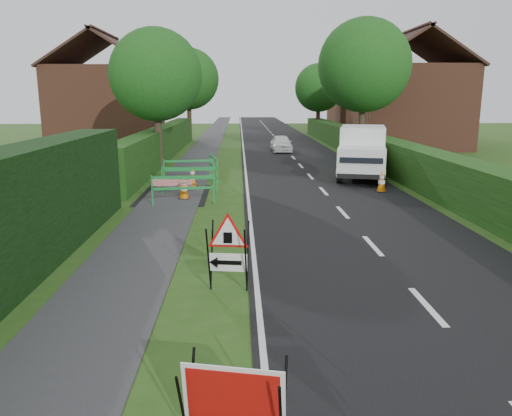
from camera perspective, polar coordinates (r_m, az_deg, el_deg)
name	(u,v)px	position (r m, az deg, el deg)	size (l,w,h in m)	color
ground	(285,337)	(7.63, 3.36, -14.56)	(120.00, 120.00, 0.00)	#244914
road_surface	(277,139)	(42.02, 2.36, 7.87)	(6.00, 90.00, 0.02)	black
footpath	(211,139)	(41.96, -5.22, 7.83)	(2.00, 90.00, 0.02)	#2D2D30
hedge_west_far	(163,158)	(29.29, -10.53, 5.59)	(1.00, 24.00, 1.80)	#14380F
hedge_east	(393,173)	(24.11, 15.37, 3.87)	(1.20, 50.00, 1.50)	#14380F
house_west	(108,105)	(37.92, -16.56, 11.24)	(7.50, 7.40, 7.88)	brown
house_east_a	(407,105)	(36.66, 16.90, 11.18)	(7.50, 7.40, 7.88)	brown
house_east_b	(370,103)	(50.37, 12.85, 11.66)	(7.50, 7.40, 7.88)	brown
tree_nw	(156,75)	(25.08, -11.38, 14.68)	(4.40, 4.40, 6.70)	#2D2116
tree_ne	(364,66)	(29.66, 12.26, 15.63)	(5.20, 5.20, 7.79)	#2D2116
tree_fw	(188,79)	(40.96, -7.74, 14.40)	(4.80, 4.80, 7.24)	#2D2116
tree_fe	(319,88)	(45.31, 7.18, 13.47)	(4.20, 4.20, 6.33)	#2D2116
red_rect_sign	(233,400)	(5.37, -2.60, -21.08)	(1.13, 0.82, 0.88)	black
triangle_sign	(226,246)	(8.98, -3.46, -4.37)	(0.95, 0.95, 1.24)	black
works_van	(362,151)	(22.25, 12.02, 6.37)	(2.99, 5.11, 2.19)	silver
traffic_cone_0	(382,182)	(19.12, 14.17, 2.94)	(0.38, 0.38, 0.79)	black
traffic_cone_1	(382,171)	(21.97, 14.25, 4.16)	(0.38, 0.38, 0.79)	black
traffic_cone_2	(355,166)	(23.33, 11.26, 4.78)	(0.38, 0.38, 0.79)	black
traffic_cone_3	(184,188)	(17.45, -8.24, 2.30)	(0.38, 0.38, 0.79)	black
traffic_cone_4	(193,177)	(19.72, -7.26, 3.51)	(0.38, 0.38, 0.79)	black
ped_barrier_0	(183,186)	(16.47, -8.31, 2.52)	(2.09, 0.62, 1.00)	#167C2F
ped_barrier_1	(190,176)	(18.48, -7.60, 3.64)	(2.07, 0.38, 1.00)	#167C2F
ped_barrier_2	(189,168)	(20.60, -7.68, 4.56)	(2.09, 0.64, 1.00)	#167C2F
ped_barrier_3	(214,164)	(21.57, -4.88, 4.99)	(0.74, 2.09, 1.00)	#167C2F
redwhite_plank	(172,195)	(18.24, -9.54, 1.45)	(1.50, 0.04, 0.25)	red
hatchback_car	(281,143)	(32.33, 2.90, 7.39)	(1.27, 3.15, 1.07)	white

